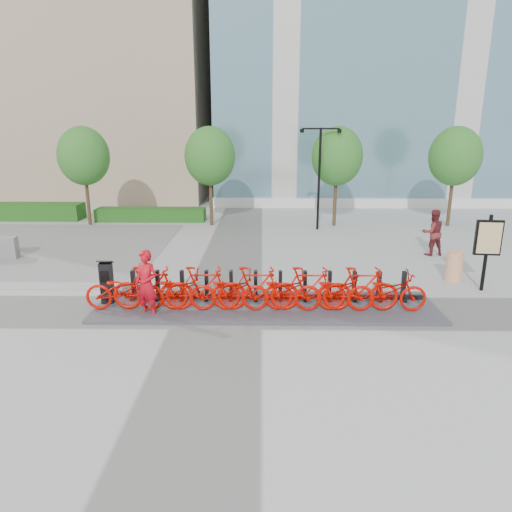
{
  "coord_description": "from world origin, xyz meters",
  "views": [
    {
      "loc": [
        1.17,
        -11.8,
        4.88
      ],
      "look_at": [
        1.0,
        1.5,
        1.2
      ],
      "focal_mm": 32.0,
      "sensor_mm": 36.0,
      "label": 1
    }
  ],
  "objects_px": {
    "bike_0": "(124,290)",
    "kiosk": "(107,282)",
    "construction_barrel": "(454,266)",
    "map_sign": "(488,241)",
    "pedestrian": "(433,233)",
    "worker_red": "(147,284)"
  },
  "relations": [
    {
      "from": "map_sign",
      "to": "construction_barrel",
      "type": "bearing_deg",
      "value": 124.69
    },
    {
      "from": "bike_0",
      "to": "map_sign",
      "type": "height_order",
      "value": "map_sign"
    },
    {
      "from": "bike_0",
      "to": "worker_red",
      "type": "distance_m",
      "value": 0.81
    },
    {
      "from": "bike_0",
      "to": "kiosk",
      "type": "height_order",
      "value": "kiosk"
    },
    {
      "from": "worker_red",
      "to": "pedestrian",
      "type": "height_order",
      "value": "pedestrian"
    },
    {
      "from": "worker_red",
      "to": "construction_barrel",
      "type": "xyz_separation_m",
      "value": [
        9.49,
        3.15,
        -0.42
      ]
    },
    {
      "from": "worker_red",
      "to": "pedestrian",
      "type": "bearing_deg",
      "value": 54.54
    },
    {
      "from": "bike_0",
      "to": "construction_barrel",
      "type": "height_order",
      "value": "bike_0"
    },
    {
      "from": "kiosk",
      "to": "pedestrian",
      "type": "bearing_deg",
      "value": 24.33
    },
    {
      "from": "construction_barrel",
      "to": "pedestrian",
      "type": "bearing_deg",
      "value": 82.66
    },
    {
      "from": "kiosk",
      "to": "pedestrian",
      "type": "relative_size",
      "value": 0.7
    },
    {
      "from": "bike_0",
      "to": "construction_barrel",
      "type": "distance_m",
      "value": 10.59
    },
    {
      "from": "bike_0",
      "to": "map_sign",
      "type": "bearing_deg",
      "value": -79.83
    },
    {
      "from": "bike_0",
      "to": "construction_barrel",
      "type": "relative_size",
      "value": 2.13
    },
    {
      "from": "pedestrian",
      "to": "map_sign",
      "type": "xyz_separation_m",
      "value": [
        0.1,
        -4.24,
        0.67
      ]
    },
    {
      "from": "bike_0",
      "to": "map_sign",
      "type": "xyz_separation_m",
      "value": [
        10.72,
        1.92,
        0.96
      ]
    },
    {
      "from": "kiosk",
      "to": "construction_barrel",
      "type": "bearing_deg",
      "value": 9.97
    },
    {
      "from": "kiosk",
      "to": "construction_barrel",
      "type": "xyz_separation_m",
      "value": [
        10.84,
        2.35,
        -0.2
      ]
    },
    {
      "from": "kiosk",
      "to": "worker_red",
      "type": "relative_size",
      "value": 0.7
    },
    {
      "from": "pedestrian",
      "to": "construction_barrel",
      "type": "relative_size",
      "value": 1.85
    },
    {
      "from": "kiosk",
      "to": "pedestrian",
      "type": "height_order",
      "value": "pedestrian"
    },
    {
      "from": "construction_barrel",
      "to": "map_sign",
      "type": "distance_m",
      "value": 1.54
    }
  ]
}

